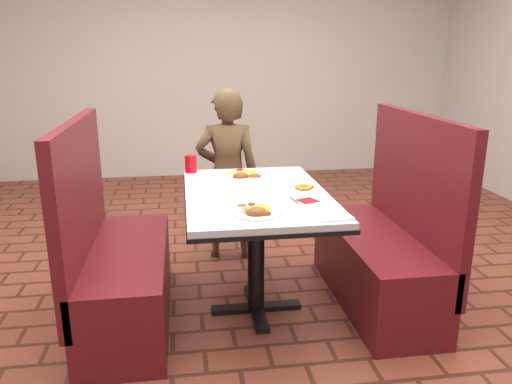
# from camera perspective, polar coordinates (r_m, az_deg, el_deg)

# --- Properties ---
(dining_table) EXTENTS (0.81, 1.21, 0.75)m
(dining_table) POSITION_cam_1_polar(r_m,az_deg,el_deg) (2.87, -0.00, -1.84)
(dining_table) COLOR silver
(dining_table) RESTS_ON ground
(booth_bench_left) EXTENTS (0.47, 1.20, 1.17)m
(booth_bench_left) POSITION_cam_1_polar(r_m,az_deg,el_deg) (2.99, -15.50, -8.41)
(booth_bench_left) COLOR maroon
(booth_bench_left) RESTS_ON ground
(booth_bench_right) EXTENTS (0.47, 1.20, 1.17)m
(booth_bench_right) POSITION_cam_1_polar(r_m,az_deg,el_deg) (3.20, 14.40, -6.68)
(booth_bench_right) COLOR maroon
(booth_bench_right) RESTS_ON ground
(diner_person) EXTENTS (0.49, 0.35, 1.27)m
(diner_person) POSITION_cam_1_polar(r_m,az_deg,el_deg) (3.70, -3.27, 1.92)
(diner_person) COLOR brown
(diner_person) RESTS_ON ground
(near_dinner_plate) EXTENTS (0.24, 0.24, 0.07)m
(near_dinner_plate) POSITION_cam_1_polar(r_m,az_deg,el_deg) (2.46, 0.00, -1.95)
(near_dinner_plate) COLOR white
(near_dinner_plate) RESTS_ON dining_table
(far_dinner_plate) EXTENTS (0.29, 0.29, 0.07)m
(far_dinner_plate) POSITION_cam_1_polar(r_m,az_deg,el_deg) (3.16, -1.33, 2.11)
(far_dinner_plate) COLOR white
(far_dinner_plate) RESTS_ON dining_table
(plantain_plate) EXTENTS (0.18, 0.18, 0.03)m
(plantain_plate) POSITION_cam_1_polar(r_m,az_deg,el_deg) (2.89, 5.48, 0.43)
(plantain_plate) COLOR white
(plantain_plate) RESTS_ON dining_table
(maroon_napkin) EXTENTS (0.12, 0.12, 0.00)m
(maroon_napkin) POSITION_cam_1_polar(r_m,az_deg,el_deg) (2.69, 5.93, -0.99)
(maroon_napkin) COLOR maroon
(maroon_napkin) RESTS_ON dining_table
(spoon_utensil) EXTENTS (0.03, 0.12, 0.00)m
(spoon_utensil) POSITION_cam_1_polar(r_m,az_deg,el_deg) (2.68, 4.36, -0.95)
(spoon_utensil) COLOR silver
(spoon_utensil) RESTS_ON dining_table
(red_tumbler) EXTENTS (0.08, 0.08, 0.12)m
(red_tumbler) POSITION_cam_1_polar(r_m,az_deg,el_deg) (3.32, -7.47, 3.23)
(red_tumbler) COLOR red
(red_tumbler) RESTS_ON dining_table
(paper_napkin) EXTENTS (0.19, 0.15, 0.01)m
(paper_napkin) POSITION_cam_1_polar(r_m,az_deg,el_deg) (2.44, 8.70, -2.76)
(paper_napkin) COLOR white
(paper_napkin) RESTS_ON dining_table
(knife_utensil) EXTENTS (0.11, 0.16, 0.00)m
(knife_utensil) POSITION_cam_1_polar(r_m,az_deg,el_deg) (2.52, -0.03, -1.85)
(knife_utensil) COLOR silver
(knife_utensil) RESTS_ON dining_table
(fork_utensil) EXTENTS (0.05, 0.16, 0.00)m
(fork_utensil) POSITION_cam_1_polar(r_m,az_deg,el_deg) (2.47, -1.37, -2.21)
(fork_utensil) COLOR silver
(fork_utensil) RESTS_ON dining_table
(lettuce_shreds) EXTENTS (0.28, 0.32, 0.00)m
(lettuce_shreds) POSITION_cam_1_polar(r_m,az_deg,el_deg) (2.91, 0.60, 0.37)
(lettuce_shreds) COLOR #86BD4B
(lettuce_shreds) RESTS_ON dining_table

